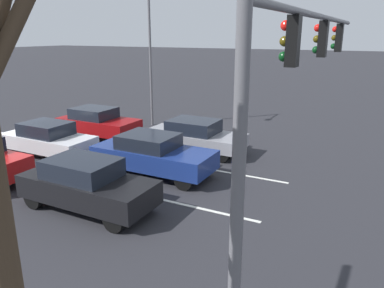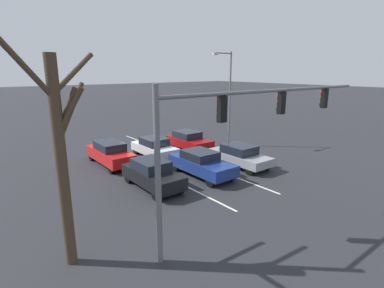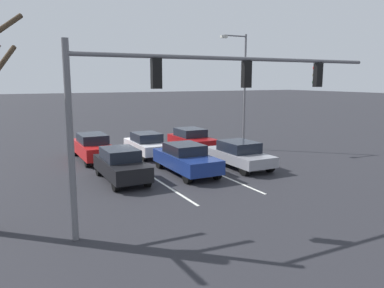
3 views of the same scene
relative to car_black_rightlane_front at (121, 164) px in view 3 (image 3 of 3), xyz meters
name	(u,v)px [view 3 (image 3 of 3)]	position (x,y,z in m)	size (l,w,h in m)	color
ground_plane	(136,150)	(-3.23, -7.42, -0.81)	(240.00, 240.00, 0.00)	#28282D
lane_stripe_left_divider	(176,156)	(-4.87, -4.22, -0.81)	(0.12, 18.41, 0.01)	silver
lane_stripe_center_divider	(127,161)	(-1.59, -4.22, -0.81)	(0.12, 18.41, 0.01)	silver
car_black_rightlane_front	(121,164)	(0.00, 0.00, 0.00)	(1.74, 4.26, 1.58)	black
car_gray_leftlane_front	(239,154)	(-6.70, 0.22, -0.05)	(1.89, 4.58, 1.47)	gray
car_navy_midlane_front	(186,158)	(-3.44, 0.12, -0.01)	(1.89, 4.66, 1.55)	navy
car_maroon_leftlane_second	(192,140)	(-6.52, -5.25, -0.01)	(1.86, 4.18, 1.55)	maroon
car_red_rightlane_second	(93,147)	(0.14, -5.46, 0.01)	(1.73, 4.73, 1.60)	red
car_silver_midlane_second	(147,144)	(-3.24, -5.22, -0.05)	(1.77, 4.25, 1.49)	silver
traffic_signal_gantry	(196,88)	(-0.94, 5.97, 3.75)	(12.15, 0.37, 6.02)	slate
street_lamp_left_shoulder	(242,84)	(-9.94, -4.32, 3.76)	(2.04, 0.24, 7.89)	slate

